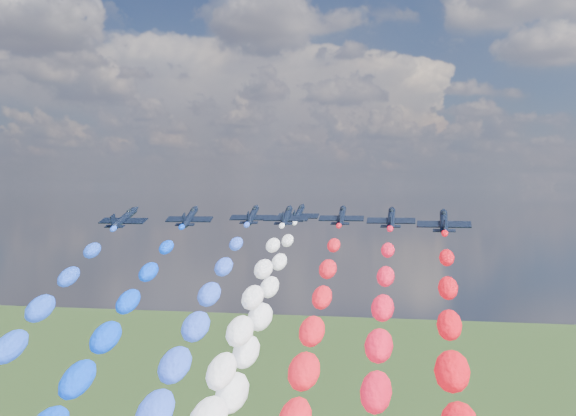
# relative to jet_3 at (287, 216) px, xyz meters

# --- Properties ---
(jet_0) EXTENTS (10.67, 13.99, 7.07)m
(jet_0) POSITION_rel_jet_3_xyz_m (-30.39, -17.54, 0.00)
(jet_0) COLOR black
(jet_1) EXTENTS (10.63, 13.96, 7.07)m
(jet_1) POSITION_rel_jet_3_xyz_m (-19.43, -8.46, 0.00)
(jet_1) COLOR black
(jet_2) EXTENTS (10.35, 13.77, 7.07)m
(jet_2) POSITION_rel_jet_3_xyz_m (-8.24, 2.10, 0.00)
(jet_2) COLOR black
(jet_3) EXTENTS (10.10, 13.58, 7.07)m
(jet_3) POSITION_rel_jet_3_xyz_m (0.00, 0.00, 0.00)
(jet_3) COLOR black
(jet_4) EXTENTS (10.22, 13.67, 7.07)m
(jet_4) POSITION_rel_jet_3_xyz_m (0.46, 12.96, 0.00)
(jet_4) COLOR black
(jet_5) EXTENTS (10.16, 13.63, 7.07)m
(jet_5) POSITION_rel_jet_3_xyz_m (11.96, 2.08, 0.00)
(jet_5) COLOR black
(jet_6) EXTENTS (9.90, 13.44, 7.07)m
(jet_6) POSITION_rel_jet_3_xyz_m (23.17, -6.96, 0.00)
(jet_6) COLOR black
(jet_7) EXTENTS (10.03, 13.53, 7.07)m
(jet_7) POSITION_rel_jet_3_xyz_m (33.32, -19.43, 0.00)
(jet_7) COLOR black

